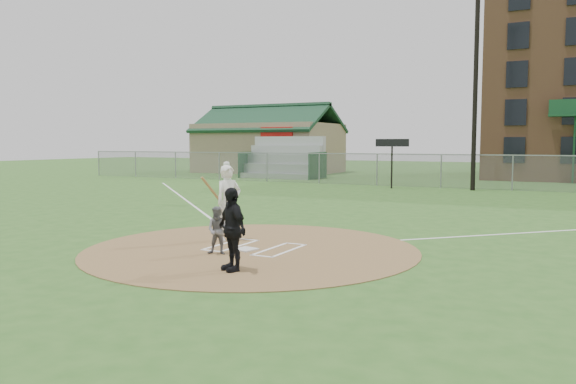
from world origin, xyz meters
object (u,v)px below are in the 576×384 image
at_px(home_plate, 246,249).
at_px(ondeck_player, 227,175).
at_px(catcher, 218,230).
at_px(batter_at_plate, 229,203).
at_px(umpire, 232,229).

relative_size(home_plate, ondeck_player, 0.31).
xyz_separation_m(catcher, ondeck_player, (-11.03, 16.98, 0.20)).
bearing_deg(batter_at_plate, ondeck_player, 123.75).
distance_m(umpire, ondeck_player, 22.01).
bearing_deg(ondeck_player, home_plate, 156.71).
distance_m(home_plate, batter_at_plate, 1.82).
bearing_deg(home_plate, umpire, -65.54).
height_order(home_plate, batter_at_plate, batter_at_plate).
bearing_deg(catcher, batter_at_plate, 97.25).
distance_m(home_plate, umpire, 2.43).
relative_size(catcher, umpire, 0.66).
xyz_separation_m(home_plate, catcher, (-0.29, -0.77, 0.56)).
bearing_deg(ondeck_player, batter_at_plate, 155.53).
relative_size(catcher, ondeck_player, 0.73).
height_order(catcher, umpire, umpire).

